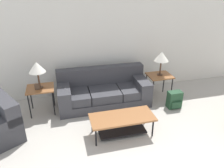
% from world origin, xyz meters
% --- Properties ---
extents(wall_back, '(8.99, 0.06, 2.60)m').
position_xyz_m(wall_back, '(0.00, 3.97, 1.30)').
color(wall_back, silver).
rests_on(wall_back, ground_plane).
extents(couch, '(2.12, 0.94, 0.82)m').
position_xyz_m(couch, '(-0.06, 3.29, 0.29)').
color(couch, '#38383D').
rests_on(couch, ground_plane).
extents(coffee_table, '(1.21, 0.53, 0.40)m').
position_xyz_m(coffee_table, '(0.03, 2.02, 0.30)').
color(coffee_table, '#935B33').
rests_on(coffee_table, ground_plane).
extents(side_table_left, '(0.58, 0.50, 0.61)m').
position_xyz_m(side_table_left, '(-1.47, 3.23, 0.55)').
color(side_table_left, '#935B33').
rests_on(side_table_left, ground_plane).
extents(side_table_right, '(0.58, 0.50, 0.61)m').
position_xyz_m(side_table_right, '(1.35, 3.23, 0.55)').
color(side_table_right, '#935B33').
rests_on(side_table_right, ground_plane).
extents(table_lamp_left, '(0.35, 0.35, 0.59)m').
position_xyz_m(table_lamp_left, '(-1.47, 3.23, 1.07)').
color(table_lamp_left, '#472D1E').
rests_on(table_lamp_left, side_table_left).
extents(table_lamp_right, '(0.35, 0.35, 0.59)m').
position_xyz_m(table_lamp_right, '(1.35, 3.23, 1.07)').
color(table_lamp_right, '#472D1E').
rests_on(table_lamp_right, side_table_right).
extents(backpack, '(0.32, 0.27, 0.41)m').
position_xyz_m(backpack, '(1.50, 2.66, 0.20)').
color(backpack, '#23472D').
rests_on(backpack, ground_plane).
extents(picture_frame, '(0.10, 0.04, 0.13)m').
position_xyz_m(picture_frame, '(-1.52, 3.15, 0.67)').
color(picture_frame, '#4C3828').
rests_on(picture_frame, side_table_left).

